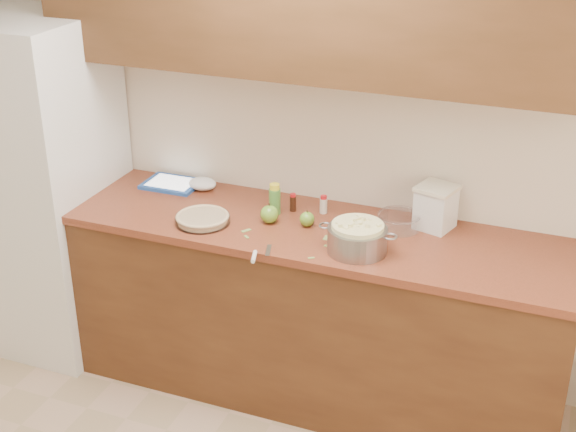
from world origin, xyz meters
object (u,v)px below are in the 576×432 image
at_px(flour_canister, 436,207).
at_px(colander, 357,238).
at_px(pie, 203,219).
at_px(tablet, 172,184).

bearing_deg(flour_canister, colander, -126.54).
xyz_separation_m(pie, flour_canister, (1.03, 0.35, 0.08)).
bearing_deg(colander, flour_canister, 53.46).
relative_size(pie, flour_canister, 1.26).
bearing_deg(pie, flour_canister, 18.85).
xyz_separation_m(colander, tablet, (-1.12, 0.35, -0.05)).
relative_size(pie, colander, 0.73).
height_order(pie, colander, colander).
bearing_deg(tablet, flour_canister, -0.28).
distance_m(pie, flour_canister, 1.10).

